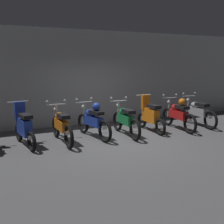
{
  "coord_description": "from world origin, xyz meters",
  "views": [
    {
      "loc": [
        -3.24,
        -6.73,
        2.18
      ],
      "look_at": [
        0.09,
        0.69,
        0.75
      ],
      "focal_mm": 43.54,
      "sensor_mm": 36.0,
      "label": 1
    }
  ],
  "objects_px": {
    "motorbike_slot_4": "(125,120)",
    "motorbike_slot_3": "(93,120)",
    "motorbike_slot_1": "(24,127)",
    "motorbike_slot_2": "(61,125)",
    "motorbike_slot_6": "(178,114)",
    "motorbike_slot_7": "(198,112)",
    "motorbike_slot_5": "(150,115)"
  },
  "relations": [
    {
      "from": "motorbike_slot_6",
      "to": "motorbike_slot_1",
      "type": "bearing_deg",
      "value": 178.29
    },
    {
      "from": "motorbike_slot_2",
      "to": "motorbike_slot_6",
      "type": "bearing_deg",
      "value": -0.93
    },
    {
      "from": "motorbike_slot_4",
      "to": "motorbike_slot_3",
      "type": "bearing_deg",
      "value": 170.21
    },
    {
      "from": "motorbike_slot_1",
      "to": "motorbike_slot_5",
      "type": "distance_m",
      "value": 3.98
    },
    {
      "from": "motorbike_slot_3",
      "to": "motorbike_slot_7",
      "type": "bearing_deg",
      "value": -0.3
    },
    {
      "from": "motorbike_slot_1",
      "to": "motorbike_slot_3",
      "type": "xyz_separation_m",
      "value": [
        1.99,
        0.05,
        0.0
      ]
    },
    {
      "from": "motorbike_slot_5",
      "to": "motorbike_slot_7",
      "type": "xyz_separation_m",
      "value": [
        1.99,
        -0.0,
        -0.03
      ]
    },
    {
      "from": "motorbike_slot_6",
      "to": "motorbike_slot_7",
      "type": "relative_size",
      "value": 1.0
    },
    {
      "from": "motorbike_slot_4",
      "to": "motorbike_slot_1",
      "type": "bearing_deg",
      "value": 177.65
    },
    {
      "from": "motorbike_slot_6",
      "to": "motorbike_slot_7",
      "type": "bearing_deg",
      "value": 10.1
    },
    {
      "from": "motorbike_slot_7",
      "to": "motorbike_slot_2",
      "type": "bearing_deg",
      "value": -178.7
    },
    {
      "from": "motorbike_slot_2",
      "to": "motorbike_slot_7",
      "type": "bearing_deg",
      "value": 1.3
    },
    {
      "from": "motorbike_slot_1",
      "to": "motorbike_slot_2",
      "type": "xyz_separation_m",
      "value": [
        1.0,
        -0.08,
        -0.03
      ]
    },
    {
      "from": "motorbike_slot_1",
      "to": "motorbike_slot_4",
      "type": "distance_m",
      "value": 2.99
    },
    {
      "from": "motorbike_slot_7",
      "to": "motorbike_slot_6",
      "type": "bearing_deg",
      "value": -169.9
    },
    {
      "from": "motorbike_slot_2",
      "to": "motorbike_slot_7",
      "type": "relative_size",
      "value": 1.0
    },
    {
      "from": "motorbike_slot_2",
      "to": "motorbike_slot_7",
      "type": "distance_m",
      "value": 4.97
    },
    {
      "from": "motorbike_slot_2",
      "to": "motorbike_slot_4",
      "type": "height_order",
      "value": "same"
    },
    {
      "from": "motorbike_slot_5",
      "to": "motorbike_slot_1",
      "type": "bearing_deg",
      "value": -179.53
    },
    {
      "from": "motorbike_slot_1",
      "to": "motorbike_slot_3",
      "type": "relative_size",
      "value": 0.86
    },
    {
      "from": "motorbike_slot_4",
      "to": "motorbike_slot_6",
      "type": "height_order",
      "value": "same"
    },
    {
      "from": "motorbike_slot_6",
      "to": "motorbike_slot_7",
      "type": "height_order",
      "value": "same"
    },
    {
      "from": "motorbike_slot_2",
      "to": "motorbike_slot_1",
      "type": "bearing_deg",
      "value": 175.18
    },
    {
      "from": "motorbike_slot_5",
      "to": "motorbike_slot_4",
      "type": "bearing_deg",
      "value": -171.1
    },
    {
      "from": "motorbike_slot_1",
      "to": "motorbike_slot_3",
      "type": "bearing_deg",
      "value": 1.41
    },
    {
      "from": "motorbike_slot_6",
      "to": "motorbike_slot_4",
      "type": "bearing_deg",
      "value": 179.26
    },
    {
      "from": "motorbike_slot_2",
      "to": "motorbike_slot_5",
      "type": "height_order",
      "value": "motorbike_slot_5"
    },
    {
      "from": "motorbike_slot_3",
      "to": "motorbike_slot_5",
      "type": "distance_m",
      "value": 1.99
    },
    {
      "from": "motorbike_slot_6",
      "to": "motorbike_slot_5",
      "type": "bearing_deg",
      "value": 169.66
    },
    {
      "from": "motorbike_slot_1",
      "to": "motorbike_slot_2",
      "type": "relative_size",
      "value": 0.86
    },
    {
      "from": "motorbike_slot_3",
      "to": "motorbike_slot_4",
      "type": "relative_size",
      "value": 0.99
    },
    {
      "from": "motorbike_slot_1",
      "to": "motorbike_slot_5",
      "type": "height_order",
      "value": "same"
    }
  ]
}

